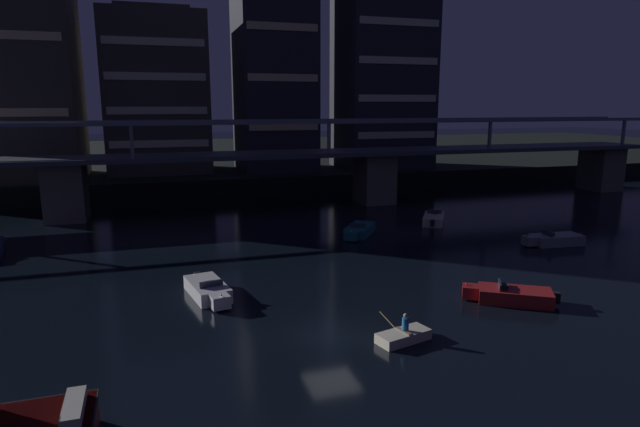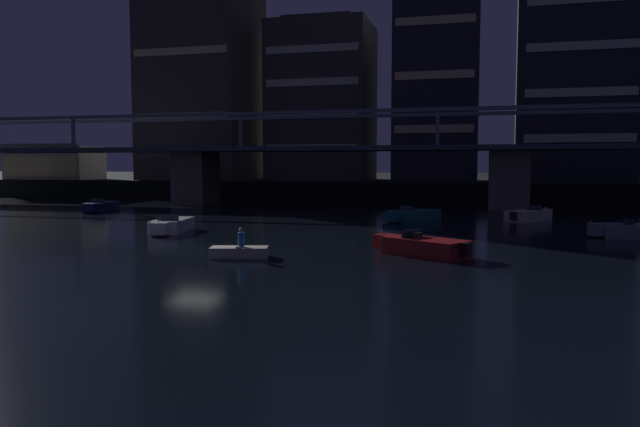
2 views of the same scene
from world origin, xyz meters
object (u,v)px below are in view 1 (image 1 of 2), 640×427
(tower_west_low, at_px, (6,3))
(dinghy_with_paddler, at_px, (403,336))
(speedboat_mid_center, at_px, (359,230))
(speedboat_mid_right, at_px, (511,295))
(tower_central, at_px, (273,55))
(tower_east_tall, at_px, (382,80))
(speedboat_mid_left, at_px, (208,290))
(speedboat_near_right, at_px, (554,240))
(river_bridge, at_px, (232,169))
(tower_west_tall, at_px, (157,93))
(speedboat_far_left, at_px, (434,219))

(tower_west_low, height_order, dinghy_with_paddler, tower_west_low)
(speedboat_mid_center, distance_m, speedboat_mid_right, 17.49)
(tower_central, height_order, tower_east_tall, tower_central)
(speedboat_mid_left, bearing_deg, speedboat_near_right, 7.96)
(dinghy_with_paddler, bearing_deg, speedboat_near_right, 33.06)
(river_bridge, height_order, speedboat_mid_left, river_bridge)
(speedboat_near_right, distance_m, dinghy_with_paddler, 22.99)
(tower_east_tall, height_order, speedboat_mid_center, tower_east_tall)
(tower_west_low, xyz_separation_m, speedboat_near_right, (44.88, -37.51, -21.76))
(speedboat_near_right, relative_size, speedboat_mid_right, 1.08)
(tower_east_tall, distance_m, speedboat_mid_right, 50.28)
(speedboat_mid_right, relative_size, dinghy_with_paddler, 1.73)
(tower_west_low, xyz_separation_m, tower_central, (30.74, 0.58, -4.77))
(river_bridge, bearing_deg, speedboat_mid_left, -101.39)
(tower_central, distance_m, speedboat_mid_left, 47.13)
(tower_east_tall, relative_size, speedboat_mid_center, 5.25)
(speedboat_near_right, distance_m, speedboat_mid_left, 27.68)
(speedboat_mid_center, bearing_deg, tower_central, 90.96)
(tower_central, height_order, speedboat_mid_center, tower_central)
(tower_central, relative_size, speedboat_mid_center, 6.56)
(tower_west_tall, height_order, speedboat_mid_left, tower_west_tall)
(river_bridge, xyz_separation_m, tower_west_low, (-22.60, 15.85, 17.82))
(tower_central, distance_m, speedboat_near_right, 44.03)
(speedboat_mid_center, height_order, dinghy_with_paddler, dinghy_with_paddler)
(river_bridge, relative_size, speedboat_mid_right, 21.12)
(tower_west_tall, relative_size, speedboat_far_left, 4.30)
(river_bridge, height_order, speedboat_mid_right, river_bridge)
(speedboat_mid_right, bearing_deg, tower_west_low, 125.41)
(tower_east_tall, bearing_deg, speedboat_near_right, -91.70)
(tower_west_low, distance_m, tower_east_tall, 46.64)
(river_bridge, height_order, speedboat_near_right, river_bridge)
(tower_west_low, distance_m, speedboat_far_left, 53.00)
(tower_west_low, relative_size, speedboat_mid_left, 7.70)
(tower_west_tall, distance_m, speedboat_mid_center, 38.25)
(tower_central, xyz_separation_m, speedboat_near_right, (14.14, -38.09, -16.98))
(tower_west_low, height_order, speedboat_mid_left, tower_west_low)
(speedboat_near_right, xyz_separation_m, speedboat_far_left, (-5.17, 9.97, 0.00))
(river_bridge, xyz_separation_m, speedboat_near_right, (22.28, -21.65, -3.93))
(speedboat_mid_right, height_order, speedboat_far_left, same)
(tower_central, relative_size, speedboat_mid_left, 5.87)
(tower_west_low, xyz_separation_m, tower_west_tall, (15.68, 2.87, -9.75))
(tower_west_low, bearing_deg, tower_central, 1.08)
(speedboat_mid_left, bearing_deg, tower_west_tall, 92.31)
(tower_east_tall, relative_size, speedboat_near_right, 4.70)
(river_bridge, distance_m, tower_west_low, 32.86)
(speedboat_far_left, distance_m, dinghy_with_paddler, 26.56)
(speedboat_near_right, height_order, speedboat_mid_center, same)
(tower_central, xyz_separation_m, speedboat_far_left, (8.97, -28.12, -16.98))
(speedboat_near_right, bearing_deg, tower_west_low, 140.11)
(tower_west_low, xyz_separation_m, speedboat_mid_right, (33.60, -47.27, -21.76))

